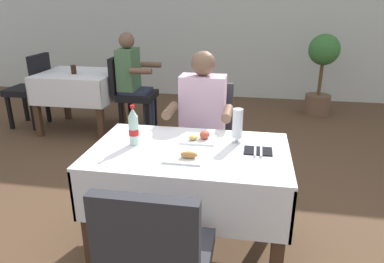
% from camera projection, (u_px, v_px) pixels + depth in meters
% --- Properties ---
extents(ground_plane, '(11.00, 11.00, 0.00)m').
position_uv_depth(ground_plane, '(197.00, 242.00, 2.51)').
color(ground_plane, brown).
extents(back_wall, '(11.00, 0.12, 3.06)m').
position_uv_depth(back_wall, '(237.00, 6.00, 5.79)').
color(back_wall, silver).
rests_on(back_wall, ground).
extents(main_dining_table, '(1.23, 0.76, 0.76)m').
position_uv_depth(main_dining_table, '(189.00, 175.00, 2.24)').
color(main_dining_table, white).
rests_on(main_dining_table, ground).
extents(chair_far_diner_seat, '(0.44, 0.50, 0.97)m').
position_uv_depth(chair_far_diner_seat, '(206.00, 135.00, 2.96)').
color(chair_far_diner_seat, '#2D2D33').
rests_on(chair_far_diner_seat, ground).
extents(chair_near_camera_side, '(0.44, 0.50, 0.97)m').
position_uv_depth(chair_near_camera_side, '(158.00, 261.00, 1.53)').
color(chair_near_camera_side, '#2D2D33').
rests_on(chair_near_camera_side, ground).
extents(seated_diner_far, '(0.50, 0.46, 1.26)m').
position_uv_depth(seated_diner_far, '(202.00, 121.00, 2.81)').
color(seated_diner_far, '#282D42').
rests_on(seated_diner_far, ground).
extents(plate_near_camera, '(0.22, 0.22, 0.05)m').
position_uv_depth(plate_near_camera, '(186.00, 156.00, 2.05)').
color(plate_near_camera, white).
rests_on(plate_near_camera, main_dining_table).
extents(plate_far_diner, '(0.22, 0.22, 0.07)m').
position_uv_depth(plate_far_diner, '(200.00, 137.00, 2.32)').
color(plate_far_diner, white).
rests_on(plate_far_diner, main_dining_table).
extents(beer_glass_left, '(0.07, 0.07, 0.23)m').
position_uv_depth(beer_glass_left, '(237.00, 126.00, 2.24)').
color(beer_glass_left, white).
rests_on(beer_glass_left, main_dining_table).
extents(cola_bottle_primary, '(0.06, 0.06, 0.26)m').
position_uv_depth(cola_bottle_primary, '(134.00, 128.00, 2.21)').
color(cola_bottle_primary, silver).
rests_on(cola_bottle_primary, main_dining_table).
extents(napkin_cutlery_set, '(0.17, 0.19, 0.01)m').
position_uv_depth(napkin_cutlery_set, '(258.00, 151.00, 2.14)').
color(napkin_cutlery_set, black).
rests_on(napkin_cutlery_set, main_dining_table).
extents(background_dining_table, '(0.95, 0.83, 0.76)m').
position_uv_depth(background_dining_table, '(80.00, 87.00, 4.53)').
color(background_dining_table, white).
rests_on(background_dining_table, ground).
extents(background_chair_left, '(0.50, 0.44, 0.97)m').
position_uv_depth(background_chair_left, '(31.00, 86.00, 4.64)').
color(background_chair_left, black).
rests_on(background_chair_left, ground).
extents(background_chair_right, '(0.50, 0.44, 0.97)m').
position_uv_depth(background_chair_right, '(130.00, 90.00, 4.42)').
color(background_chair_right, black).
rests_on(background_chair_right, ground).
extents(background_patron, '(0.46, 0.50, 1.26)m').
position_uv_depth(background_patron, '(133.00, 78.00, 4.36)').
color(background_patron, '#282D42').
rests_on(background_patron, ground).
extents(background_table_tumbler, '(0.06, 0.06, 0.11)m').
position_uv_depth(background_table_tumbler, '(74.00, 69.00, 4.36)').
color(background_table_tumbler, black).
rests_on(background_table_tumbler, background_dining_table).
extents(potted_plant_corner, '(0.44, 0.44, 1.18)m').
position_uv_depth(potted_plant_corner, '(322.00, 68.00, 5.10)').
color(potted_plant_corner, brown).
rests_on(potted_plant_corner, ground).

